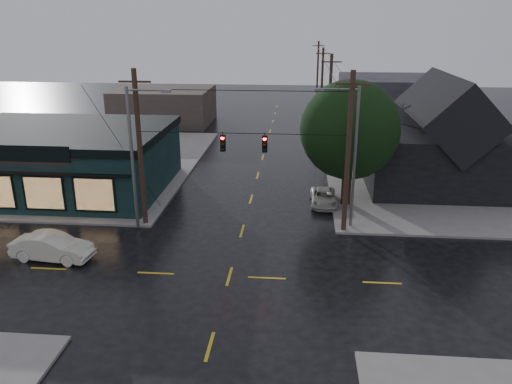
# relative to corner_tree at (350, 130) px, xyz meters

# --- Properties ---
(ground_plane) EXTENTS (160.00, 160.00, 0.00)m
(ground_plane) POSITION_rel_corner_tree_xyz_m (-7.00, -11.32, -5.59)
(ground_plane) COLOR black
(sidewalk_nw) EXTENTS (28.00, 28.00, 0.15)m
(sidewalk_nw) POSITION_rel_corner_tree_xyz_m (-27.00, 8.68, -5.52)
(sidewalk_nw) COLOR slate
(sidewalk_nw) RESTS_ON ground
(sidewalk_ne) EXTENTS (28.00, 28.00, 0.15)m
(sidewalk_ne) POSITION_rel_corner_tree_xyz_m (13.00, 8.68, -5.52)
(sidewalk_ne) COLOR slate
(sidewalk_ne) RESTS_ON ground
(pizza_shop) EXTENTS (16.30, 12.34, 4.90)m
(pizza_shop) POSITION_rel_corner_tree_xyz_m (-22.00, 1.62, -3.03)
(pizza_shop) COLOR black
(pizza_shop) RESTS_ON ground
(ne_building) EXTENTS (12.60, 11.60, 8.75)m
(ne_building) POSITION_rel_corner_tree_xyz_m (8.00, 5.68, -1.12)
(ne_building) COLOR black
(ne_building) RESTS_ON ground
(corner_tree) EXTENTS (6.97, 6.97, 8.95)m
(corner_tree) POSITION_rel_corner_tree_xyz_m (0.00, 0.00, 0.00)
(corner_tree) COLOR black
(corner_tree) RESTS_ON ground
(utility_pole_nw) EXTENTS (2.00, 0.32, 10.15)m
(utility_pole_nw) POSITION_rel_corner_tree_xyz_m (-13.50, -4.82, -5.59)
(utility_pole_nw) COLOR black
(utility_pole_nw) RESTS_ON ground
(utility_pole_ne) EXTENTS (2.00, 0.32, 10.15)m
(utility_pole_ne) POSITION_rel_corner_tree_xyz_m (-0.50, -4.82, -5.59)
(utility_pole_ne) COLOR black
(utility_pole_ne) RESTS_ON ground
(utility_pole_far_a) EXTENTS (2.00, 0.32, 9.65)m
(utility_pole_far_a) POSITION_rel_corner_tree_xyz_m (-0.50, 16.68, -5.59)
(utility_pole_far_a) COLOR black
(utility_pole_far_a) RESTS_ON ground
(utility_pole_far_b) EXTENTS (2.00, 0.32, 9.15)m
(utility_pole_far_b) POSITION_rel_corner_tree_xyz_m (-0.50, 36.68, -5.59)
(utility_pole_far_b) COLOR black
(utility_pole_far_b) RESTS_ON ground
(utility_pole_far_c) EXTENTS (2.00, 0.32, 9.15)m
(utility_pole_far_c) POSITION_rel_corner_tree_xyz_m (-0.50, 56.68, -5.59)
(utility_pole_far_c) COLOR black
(utility_pole_far_c) RESTS_ON ground
(span_signal_assembly) EXTENTS (13.00, 0.48, 1.23)m
(span_signal_assembly) POSITION_rel_corner_tree_xyz_m (-6.90, -4.82, 0.11)
(span_signal_assembly) COLOR black
(span_signal_assembly) RESTS_ON ground
(streetlight_nw) EXTENTS (5.40, 0.30, 9.15)m
(streetlight_nw) POSITION_rel_corner_tree_xyz_m (-13.80, -5.52, -5.59)
(streetlight_nw) COLOR slate
(streetlight_nw) RESTS_ON ground
(streetlight_ne) EXTENTS (5.40, 0.30, 9.15)m
(streetlight_ne) POSITION_rel_corner_tree_xyz_m (0.00, -4.12, -5.59)
(streetlight_ne) COLOR slate
(streetlight_ne) RESTS_ON ground
(bg_building_west) EXTENTS (12.00, 10.00, 4.40)m
(bg_building_west) POSITION_rel_corner_tree_xyz_m (-21.00, 28.68, -3.39)
(bg_building_west) COLOR #3F342E
(bg_building_west) RESTS_ON ground
(bg_building_east) EXTENTS (14.00, 12.00, 5.60)m
(bg_building_east) POSITION_rel_corner_tree_xyz_m (9.00, 33.68, -2.79)
(bg_building_east) COLOR black
(bg_building_east) RESTS_ON ground
(sedan_cream) EXTENTS (4.71, 2.05, 1.51)m
(sedan_cream) POSITION_rel_corner_tree_xyz_m (-17.25, -10.18, -4.84)
(sedan_cream) COLOR silver
(sedan_cream) RESTS_ON ground
(suv_silver) EXTENTS (1.90, 4.01, 1.11)m
(suv_silver) POSITION_rel_corner_tree_xyz_m (-1.59, -0.04, -5.04)
(suv_silver) COLOR #B7B6A9
(suv_silver) RESTS_ON ground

